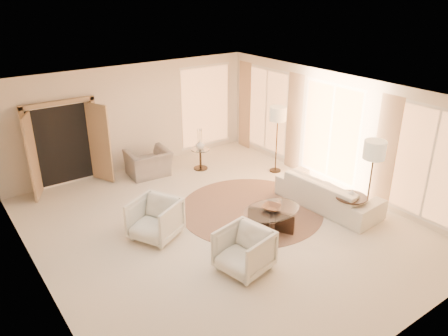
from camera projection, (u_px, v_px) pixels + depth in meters
room at (219, 165)px, 8.61m from camera, size 7.04×8.04×2.83m
windows_right at (333, 133)px, 10.56m from camera, size 0.10×6.40×2.40m
window_back_corner at (206, 106)px, 12.81m from camera, size 1.70×0.10×2.40m
curtains_right at (305, 126)px, 11.22m from camera, size 0.06×5.20×2.60m
french_doors at (65, 146)px, 10.57m from camera, size 1.95×0.66×2.16m
area_rug at (251, 209)px, 9.85m from camera, size 4.22×4.22×0.01m
sofa at (328, 192)px, 9.85m from camera, size 1.11×2.48×0.71m
armchair_left at (155, 217)px, 8.63m from camera, size 1.12×1.15×0.89m
armchair_right at (244, 249)px, 7.64m from camera, size 0.94×0.98×0.87m
accent_chair at (148, 159)px, 11.40m from camera, size 1.11×0.77×0.93m
coffee_table at (271, 217)px, 8.92m from camera, size 1.37×1.37×0.48m
end_table at (350, 205)px, 9.17m from camera, size 0.65×0.65×0.62m
side_table at (200, 157)px, 11.84m from camera, size 0.50×0.50×0.58m
floor_lamp_near at (278, 117)px, 11.23m from camera, size 0.43×0.43×1.79m
floor_lamp_far at (374, 154)px, 8.76m from camera, size 0.44×0.44×1.83m
bowl at (271, 208)px, 8.83m from camera, size 0.48×0.48×0.09m
end_vase at (352, 193)px, 9.06m from camera, size 0.21×0.21×0.16m
side_vase at (200, 145)px, 11.70m from camera, size 0.31×0.31×0.26m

